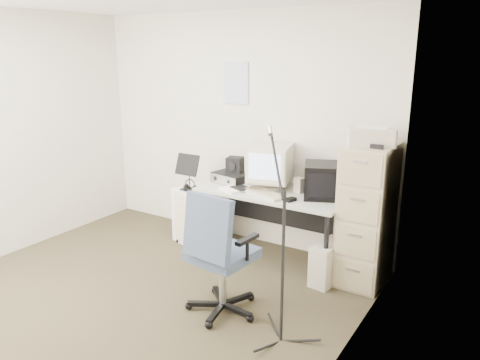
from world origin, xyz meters
The scene contains 21 objects.
floor centered at (0.00, 0.00, -0.01)m, with size 3.60×3.60×0.01m, color #312B1A.
wall_back centered at (0.00, 1.80, 1.25)m, with size 3.60×0.02×2.50m, color beige.
wall_right centered at (1.80, 0.00, 1.25)m, with size 0.02×3.60×2.50m, color beige.
wall_calendar centered at (-0.02, 1.79, 1.75)m, with size 0.30×0.02×0.44m, color white.
filing_cabinet centered at (1.58, 1.48, 0.65)m, with size 0.40×0.60×1.30m, color tan.
printer centered at (1.58, 1.42, 1.38)m, with size 0.39×0.27×0.15m, color beige.
desk centered at (0.63, 1.45, 0.36)m, with size 1.50×0.70×0.73m, color beige.
crt_monitor centered at (0.55, 1.52, 0.95)m, with size 0.40×0.43×0.45m, color beige.
crt_tv centered at (1.12, 1.54, 0.89)m, with size 0.36×0.38×0.32m, color black.
desk_speaker centered at (0.87, 1.54, 0.81)m, with size 0.08×0.08×0.15m, color beige.
keyboard centered at (0.61, 1.28, 0.74)m, with size 0.48×0.17×0.03m, color beige.
mouse centered at (0.92, 1.24, 0.75)m, with size 0.06×0.11×0.03m, color black.
radio_receiver centered at (0.11, 1.49, 0.78)m, with size 0.38×0.27×0.11m, color black.
radio_speaker centered at (0.12, 1.53, 0.92)m, with size 0.16×0.15×0.16m, color black.
papers centered at (0.30, 1.30, 0.74)m, with size 0.23×0.31×0.02m, color white.
pc_tower centered at (1.32, 1.27, 0.19)m, with size 0.18×0.41×0.39m, color beige.
office_chair centered at (0.77, 0.33, 0.53)m, with size 0.61×0.61×1.06m, color #364051.
side_cart centered at (-0.27, 1.39, 0.31)m, with size 0.50×0.40×0.62m, color white.
music_stand centered at (-0.34, 1.33, 0.82)m, with size 0.28×0.15×0.41m, color black.
headphones centered at (-0.29, 1.28, 0.66)m, with size 0.15×0.15×0.03m, color black.
mic_stand centered at (1.37, 0.22, 0.76)m, with size 0.02×0.02×1.53m, color black.
Camera 1 is at (2.72, -2.53, 2.09)m, focal length 35.00 mm.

